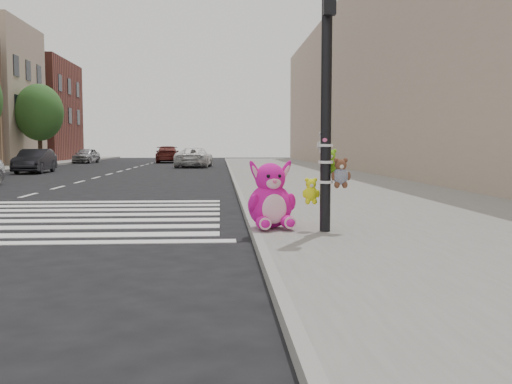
{
  "coord_description": "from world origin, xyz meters",
  "views": [
    {
      "loc": [
        1.02,
        -6.69,
        1.44
      ],
      "look_at": [
        1.55,
        1.72,
        0.75
      ],
      "focal_mm": 40.0,
      "sensor_mm": 36.0,
      "label": 1
    }
  ],
  "objects_px": {
    "signal_pole": "(327,126)",
    "car_dark_far": "(35,161)",
    "red_teddy": "(269,220)",
    "car_white_near": "(194,157)",
    "pink_bunny": "(271,200)"
  },
  "relations": [
    {
      "from": "car_dark_far",
      "to": "car_white_near",
      "type": "height_order",
      "value": "car_white_near"
    },
    {
      "from": "signal_pole",
      "to": "car_dark_far",
      "type": "relative_size",
      "value": 1.05
    },
    {
      "from": "pink_bunny",
      "to": "car_dark_far",
      "type": "bearing_deg",
      "value": 105.43
    },
    {
      "from": "car_white_near",
      "to": "pink_bunny",
      "type": "bearing_deg",
      "value": 99.48
    },
    {
      "from": "pink_bunny",
      "to": "car_white_near",
      "type": "distance_m",
      "value": 29.01
    },
    {
      "from": "signal_pole",
      "to": "red_teddy",
      "type": "xyz_separation_m",
      "value": [
        -0.82,
        0.58,
        -1.48
      ]
    },
    {
      "from": "pink_bunny",
      "to": "red_teddy",
      "type": "relative_size",
      "value": 5.12
    },
    {
      "from": "pink_bunny",
      "to": "car_dark_far",
      "type": "relative_size",
      "value": 0.29
    },
    {
      "from": "signal_pole",
      "to": "red_teddy",
      "type": "height_order",
      "value": "signal_pole"
    },
    {
      "from": "signal_pole",
      "to": "car_dark_far",
      "type": "xyz_separation_m",
      "value": [
        -11.21,
        21.73,
        -1.1
      ]
    },
    {
      "from": "red_teddy",
      "to": "car_white_near",
      "type": "bearing_deg",
      "value": 108.56
    },
    {
      "from": "car_white_near",
      "to": "signal_pole",
      "type": "bearing_deg",
      "value": 101.0
    },
    {
      "from": "pink_bunny",
      "to": "car_white_near",
      "type": "height_order",
      "value": "car_white_near"
    },
    {
      "from": "pink_bunny",
      "to": "car_white_near",
      "type": "bearing_deg",
      "value": 84.46
    },
    {
      "from": "red_teddy",
      "to": "car_dark_far",
      "type": "bearing_deg",
      "value": 129.74
    }
  ]
}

